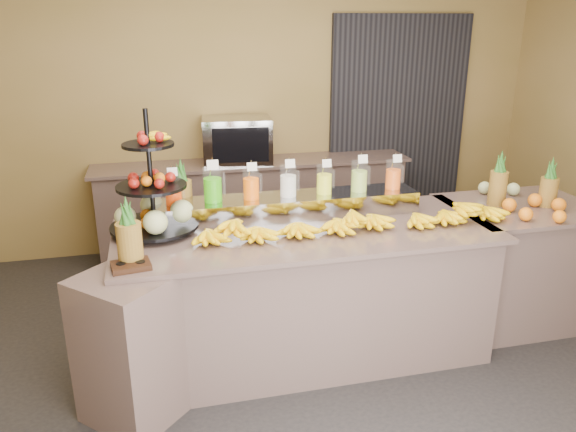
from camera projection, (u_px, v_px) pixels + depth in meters
name	position (u px, v px, depth m)	size (l,w,h in m)	color
ground	(317.00, 375.00, 3.74)	(6.00, 6.00, 0.00)	black
room_envelope	(315.00, 75.00, 3.88)	(6.04, 5.02, 2.82)	olive
buffet_counter	(291.00, 297.00, 3.79)	(2.75, 1.25, 0.93)	gray
right_counter	(515.00, 262.00, 4.33)	(1.08, 0.88, 0.93)	gray
back_ledge	(254.00, 206.00, 5.64)	(3.10, 0.55, 0.93)	gray
pitcher_tray	(288.00, 206.00, 3.92)	(1.85, 0.30, 0.15)	gray
juice_pitcher_orange_a	(173.00, 191.00, 3.69)	(0.11, 0.12, 0.27)	silver
juice_pitcher_green	(213.00, 186.00, 3.75)	(0.13, 0.13, 0.31)	silver
juice_pitcher_orange_b	(251.00, 186.00, 3.81)	(0.11, 0.12, 0.28)	silver
juice_pitcher_milk	(288.00, 183.00, 3.87)	(0.12, 0.12, 0.28)	silver
juice_pitcher_lemon	(324.00, 181.00, 3.93)	(0.11, 0.11, 0.27)	silver
juice_pitcher_lime	(359.00, 178.00, 3.98)	(0.12, 0.12, 0.28)	silver
juice_pitcher_orange_c	(393.00, 176.00, 4.04)	(0.11, 0.12, 0.27)	silver
banana_heap	(354.00, 219.00, 3.69)	(2.14, 0.19, 0.18)	yellow
fruit_stand	(158.00, 202.00, 3.59)	(0.59, 0.59, 0.80)	black
condiment_caddy	(131.00, 266.00, 3.12)	(0.21, 0.16, 0.03)	black
pineapple_left_a	(129.00, 239.00, 3.14)	(0.14, 0.14, 0.40)	brown
pineapple_left_b	(182.00, 194.00, 3.91)	(0.14, 0.14, 0.42)	brown
right_fruit_pile	(529.00, 199.00, 4.05)	(0.49, 0.47, 0.26)	brown
oven_warmer	(237.00, 140.00, 5.38)	(0.65, 0.45, 0.43)	gray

